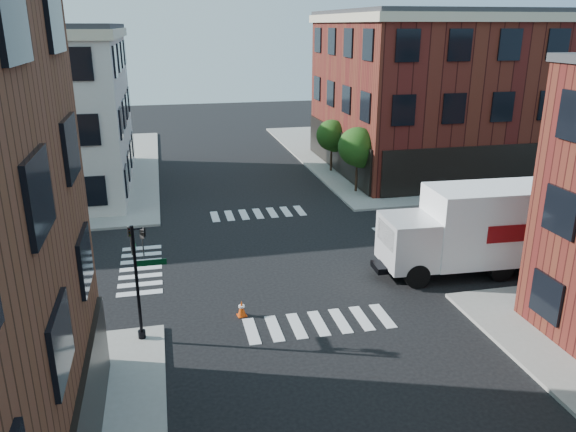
{
  "coord_description": "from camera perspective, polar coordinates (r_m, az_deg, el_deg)",
  "views": [
    {
      "loc": [
        -5.55,
        -25.9,
        11.23
      ],
      "look_at": [
        0.11,
        -0.99,
        2.5
      ],
      "focal_mm": 35.0,
      "sensor_mm": 36.0,
      "label": 1
    }
  ],
  "objects": [
    {
      "name": "signal_pole",
      "position": [
        21.0,
        -14.97,
        -5.32
      ],
      "size": [
        1.29,
        1.24,
        4.6
      ],
      "color": "black",
      "rests_on": "ground"
    },
    {
      "name": "building_ne",
      "position": [
        49.62,
        19.38,
        11.78
      ],
      "size": [
        25.0,
        16.0,
        12.0
      ],
      "primitive_type": "cube",
      "color": "#4B1512",
      "rests_on": "ground"
    },
    {
      "name": "sidewalk_ne",
      "position": [
        55.04,
        16.46,
        6.4
      ],
      "size": [
        30.0,
        30.0,
        0.15
      ],
      "primitive_type": "cube",
      "color": "gray",
      "rests_on": "ground"
    },
    {
      "name": "box_truck",
      "position": [
        27.85,
        18.96,
        -1.2
      ],
      "size": [
        9.3,
        3.18,
        4.16
      ],
      "rotation": [
        0.0,
        0.0,
        -0.04
      ],
      "color": "white",
      "rests_on": "ground"
    },
    {
      "name": "traffic_cone",
      "position": [
        23.11,
        -4.73,
        -9.37
      ],
      "size": [
        0.42,
        0.42,
        0.67
      ],
      "rotation": [
        0.0,
        0.0,
        0.17
      ],
      "color": "#DA4309",
      "rests_on": "ground"
    },
    {
      "name": "tree_near",
      "position": [
        39.04,
        7.16,
        6.79
      ],
      "size": [
        2.69,
        2.69,
        4.49
      ],
      "color": "black",
      "rests_on": "ground"
    },
    {
      "name": "ground",
      "position": [
        28.77,
        -0.65,
        -4.11
      ],
      "size": [
        120.0,
        120.0,
        0.0
      ],
      "primitive_type": "plane",
      "color": "black",
      "rests_on": "ground"
    },
    {
      "name": "tree_far",
      "position": [
        44.67,
        4.54,
        8.02
      ],
      "size": [
        2.43,
        2.43,
        4.07
      ],
      "color": "black",
      "rests_on": "ground"
    }
  ]
}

